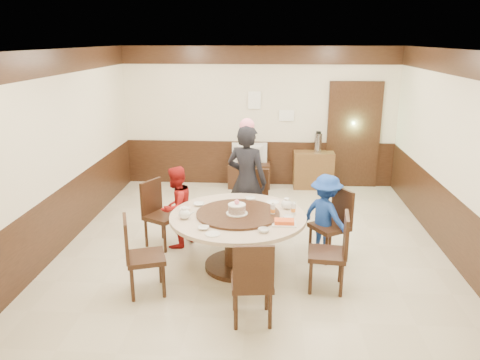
# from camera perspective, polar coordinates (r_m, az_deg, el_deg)

# --- Properties ---
(room) EXTENTS (6.00, 6.04, 2.84)m
(room) POSITION_cam_1_polar(r_m,az_deg,el_deg) (6.72, 1.74, 0.81)
(room) COLOR beige
(room) RESTS_ON ground
(banquet_table) EXTENTS (1.77, 1.77, 0.78)m
(banquet_table) POSITION_cam_1_polar(r_m,az_deg,el_deg) (6.15, -0.25, -6.14)
(banquet_table) COLOR black
(banquet_table) RESTS_ON ground
(chair_0) EXTENTS (0.61, 0.61, 0.97)m
(chair_0) POSITION_cam_1_polar(r_m,az_deg,el_deg) (6.66, 10.94, -6.76)
(chair_0) COLOR black
(chair_0) RESTS_ON ground
(chair_1) EXTENTS (0.46, 0.47, 0.97)m
(chair_1) POSITION_cam_1_polar(r_m,az_deg,el_deg) (7.40, 1.75, -3.96)
(chair_1) COLOR black
(chair_1) RESTS_ON ground
(chair_2) EXTENTS (0.60, 0.60, 0.97)m
(chair_2) POSITION_cam_1_polar(r_m,az_deg,el_deg) (6.99, -9.46, -5.49)
(chair_2) COLOR black
(chair_2) RESTS_ON ground
(chair_3) EXTENTS (0.56, 0.56, 0.97)m
(chair_3) POSITION_cam_1_polar(r_m,az_deg,el_deg) (5.79, -11.56, -10.58)
(chair_3) COLOR black
(chair_3) RESTS_ON ground
(chair_4) EXTENTS (0.49, 0.49, 0.97)m
(chair_4) POSITION_cam_1_polar(r_m,az_deg,el_deg) (5.16, 1.47, -13.89)
(chair_4) COLOR black
(chair_4) RESTS_ON ground
(chair_5) EXTENTS (0.49, 0.48, 0.97)m
(chair_5) POSITION_cam_1_polar(r_m,az_deg,el_deg) (5.86, 10.70, -10.19)
(chair_5) COLOR black
(chair_5) RESTS_ON ground
(person_standing) EXTENTS (0.74, 0.61, 1.74)m
(person_standing) POSITION_cam_1_polar(r_m,az_deg,el_deg) (7.08, 0.83, -0.13)
(person_standing) COLOR black
(person_standing) RESTS_ON ground
(person_red) EXTENTS (0.68, 0.73, 1.20)m
(person_red) POSITION_cam_1_polar(r_m,az_deg,el_deg) (6.84, -7.77, -3.28)
(person_red) COLOR #9F1715
(person_red) RESTS_ON ground
(person_blue) EXTENTS (0.85, 0.85, 1.18)m
(person_blue) POSITION_cam_1_polar(r_m,az_deg,el_deg) (6.59, 10.39, -4.32)
(person_blue) COLOR #183C9A
(person_blue) RESTS_ON ground
(birthday_cake) EXTENTS (0.28, 0.28, 0.19)m
(birthday_cake) POSITION_cam_1_polar(r_m,az_deg,el_deg) (6.01, -0.39, -3.53)
(birthday_cake) COLOR white
(birthday_cake) RESTS_ON banquet_table
(teapot_left) EXTENTS (0.17, 0.15, 0.13)m
(teapot_left) POSITION_cam_1_polar(r_m,az_deg,el_deg) (5.97, -6.79, -4.15)
(teapot_left) COLOR white
(teapot_left) RESTS_ON banquet_table
(teapot_right) EXTENTS (0.17, 0.15, 0.13)m
(teapot_right) POSITION_cam_1_polar(r_m,az_deg,el_deg) (6.30, 5.70, -2.96)
(teapot_right) COLOR white
(teapot_right) RESTS_ON banquet_table
(bowl_0) EXTENTS (0.15, 0.15, 0.04)m
(bowl_0) POSITION_cam_1_polar(r_m,az_deg,el_deg) (6.41, -5.02, -2.97)
(bowl_0) COLOR white
(bowl_0) RESTS_ON banquet_table
(bowl_1) EXTENTS (0.14, 0.14, 0.04)m
(bowl_1) POSITION_cam_1_polar(r_m,az_deg,el_deg) (5.55, 2.92, -6.15)
(bowl_1) COLOR white
(bowl_1) RESTS_ON banquet_table
(bowl_2) EXTENTS (0.13, 0.13, 0.03)m
(bowl_2) POSITION_cam_1_polar(r_m,az_deg,el_deg) (5.64, -4.48, -5.85)
(bowl_2) COLOR white
(bowl_2) RESTS_ON banquet_table
(bowl_3) EXTENTS (0.14, 0.14, 0.04)m
(bowl_3) POSITION_cam_1_polar(r_m,az_deg,el_deg) (5.95, 5.92, -4.60)
(bowl_3) COLOR white
(bowl_3) RESTS_ON banquet_table
(bowl_4) EXTENTS (0.14, 0.14, 0.03)m
(bowl_4) POSITION_cam_1_polar(r_m,az_deg,el_deg) (6.27, -6.73, -3.51)
(bowl_4) COLOR white
(bowl_4) RESTS_ON banquet_table
(bowl_5) EXTENTS (0.15, 0.15, 0.05)m
(bowl_5) POSITION_cam_1_polar(r_m,az_deg,el_deg) (6.58, 1.26, -2.33)
(bowl_5) COLOR white
(bowl_5) RESTS_ON banquet_table
(saucer_near) EXTENTS (0.18, 0.18, 0.01)m
(saucer_near) POSITION_cam_1_polar(r_m,az_deg,el_deg) (5.49, -3.34, -6.58)
(saucer_near) COLOR white
(saucer_near) RESTS_ON banquet_table
(saucer_far) EXTENTS (0.18, 0.18, 0.01)m
(saucer_far) POSITION_cam_1_polar(r_m,az_deg,el_deg) (6.53, 4.01, -2.71)
(saucer_far) COLOR white
(saucer_far) RESTS_ON banquet_table
(shrimp_platter) EXTENTS (0.30, 0.20, 0.06)m
(shrimp_platter) POSITION_cam_1_polar(r_m,az_deg,el_deg) (5.78, 5.41, -5.18)
(shrimp_platter) COLOR white
(shrimp_platter) RESTS_ON banquet_table
(bottle_0) EXTENTS (0.06, 0.06, 0.16)m
(bottle_0) POSITION_cam_1_polar(r_m,az_deg,el_deg) (6.03, 4.03, -3.65)
(bottle_0) COLOR silver
(bottle_0) RESTS_ON banquet_table
(bottle_1) EXTENTS (0.06, 0.06, 0.16)m
(bottle_1) POSITION_cam_1_polar(r_m,az_deg,el_deg) (6.08, 6.50, -3.55)
(bottle_1) COLOR silver
(bottle_1) RESTS_ON banquet_table
(tv_stand) EXTENTS (0.85, 0.45, 0.50)m
(tv_stand) POSITION_cam_1_polar(r_m,az_deg,el_deg) (9.59, 1.15, 0.61)
(tv_stand) COLOR black
(tv_stand) RESTS_ON ground
(television) EXTENTS (0.72, 0.13, 0.41)m
(television) POSITION_cam_1_polar(r_m,az_deg,el_deg) (9.47, 1.17, 3.26)
(television) COLOR gray
(television) RESTS_ON tv_stand
(side_cabinet) EXTENTS (0.80, 0.40, 0.75)m
(side_cabinet) POSITION_cam_1_polar(r_m,az_deg,el_deg) (9.61, 8.93, 1.23)
(side_cabinet) COLOR brown
(side_cabinet) RESTS_ON ground
(thermos) EXTENTS (0.15, 0.15, 0.38)m
(thermos) POSITION_cam_1_polar(r_m,az_deg,el_deg) (9.49, 9.49, 4.51)
(thermos) COLOR silver
(thermos) RESTS_ON side_cabinet
(notice_left) EXTENTS (0.25, 0.00, 0.35)m
(notice_left) POSITION_cam_1_polar(r_m,az_deg,el_deg) (9.48, 1.77, 9.69)
(notice_left) COLOR white
(notice_left) RESTS_ON room
(notice_right) EXTENTS (0.30, 0.00, 0.22)m
(notice_right) POSITION_cam_1_polar(r_m,az_deg,el_deg) (9.52, 5.70, 7.82)
(notice_right) COLOR white
(notice_right) RESTS_ON room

